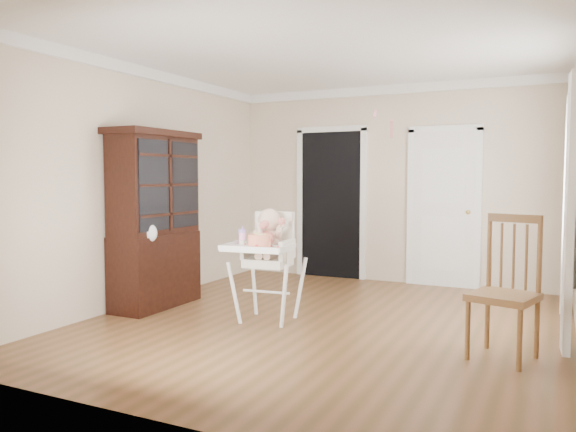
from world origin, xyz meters
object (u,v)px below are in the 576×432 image
at_px(high_chair, 268,253).
at_px(sippy_cup, 242,236).
at_px(dining_chair, 505,292).
at_px(cake, 259,241).
at_px(china_cabinet, 155,219).

height_order(high_chair, sippy_cup, high_chair).
bearing_deg(high_chair, dining_chair, -10.80).
xyz_separation_m(cake, dining_chair, (2.20, 0.08, -0.31)).
relative_size(sippy_cup, dining_chair, 0.17).
distance_m(high_chair, china_cabinet, 1.46).
relative_size(cake, dining_chair, 0.25).
height_order(high_chair, china_cabinet, china_cabinet).
xyz_separation_m(high_chair, cake, (0.06, -0.29, 0.15)).
bearing_deg(sippy_cup, china_cabinet, 173.14).
relative_size(high_chair, china_cabinet, 0.57).
bearing_deg(dining_chair, sippy_cup, -166.63).
height_order(high_chair, dining_chair, dining_chair).
bearing_deg(china_cabinet, dining_chair, -3.56).
xyz_separation_m(sippy_cup, dining_chair, (2.48, -0.08, -0.33)).
xyz_separation_m(china_cabinet, dining_chair, (3.69, -0.23, -0.45)).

